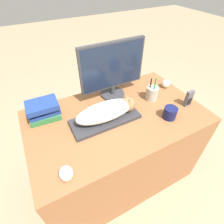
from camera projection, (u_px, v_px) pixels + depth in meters
ground_plane at (137, 206)px, 1.43m from camera, size 12.00×12.00×0.00m
desk at (116, 147)px, 1.43m from camera, size 1.21×0.73×0.72m
keyboard at (105, 119)px, 1.15m from camera, size 0.45×0.18×0.02m
cat at (109, 110)px, 1.11m from camera, size 0.41×0.15×0.12m
monitor at (113, 68)px, 1.23m from camera, size 0.48×0.18×0.41m
computer_mouse at (66, 173)px, 0.85m from camera, size 0.07×0.09×0.04m
coffee_mug at (170, 113)px, 1.16m from camera, size 0.12×0.09×0.08m
pen_cup at (152, 93)px, 1.30m from camera, size 0.09×0.09×0.19m
baseball at (166, 84)px, 1.43m from camera, size 0.07×0.07×0.07m
phone at (189, 99)px, 1.24m from camera, size 0.06×0.03×0.12m
book_stack at (43, 110)px, 1.15m from camera, size 0.21×0.19×0.12m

